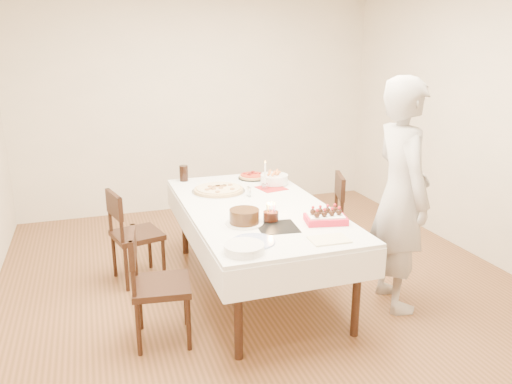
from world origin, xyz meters
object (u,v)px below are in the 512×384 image
object	(u,v)px
pizza_white	(219,190)
chair_left_savory	(137,235)
chair_left_dessert	(162,286)
pasta_bowl	(274,179)
strawberry_box	(326,218)
cola_glass	(184,173)
taper_candle	(265,175)
person	(401,196)
pizza_pepperoni	(252,176)
birthday_cake	(271,212)
dining_table	(256,248)
layer_cake	(244,217)
chair_right_savory	(319,218)

from	to	relation	value
pizza_white	chair_left_savory	bearing A→B (deg)	179.94
chair_left_dessert	pasta_bowl	size ratio (longest dim) A/B	3.18
strawberry_box	pizza_white	bearing A→B (deg)	118.10
pizza_white	cola_glass	xyz separation A→B (m)	(-0.23, 0.49, 0.06)
pasta_bowl	taper_candle	size ratio (longest dim) A/B	0.95
pizza_white	cola_glass	distance (m)	0.54
chair_left_dessert	cola_glass	bearing A→B (deg)	-99.14
person	pizza_white	size ratio (longest dim) A/B	3.74
chair_left_dessert	pizza_pepperoni	bearing A→B (deg)	-121.27
person	birthday_cake	xyz separation A→B (m)	(-1.00, 0.20, -0.09)
pizza_pepperoni	chair_left_dessert	bearing A→B (deg)	-128.90
dining_table	taper_candle	world-z (taller)	taper_candle
layer_cake	birthday_cake	distance (m)	0.21
layer_cake	chair_left_savory	bearing A→B (deg)	129.21
dining_table	pizza_white	size ratio (longest dim) A/B	4.38
strawberry_box	chair_left_savory	bearing A→B (deg)	141.32
chair_right_savory	pizza_white	distance (m)	1.02
person	cola_glass	size ratio (longest dim) A/B	11.80
person	chair_left_dessert	bearing A→B (deg)	96.91
chair_left_dessert	birthday_cake	distance (m)	0.97
cola_glass	pizza_pepperoni	bearing A→B (deg)	-10.71
pizza_pepperoni	layer_cake	bearing A→B (deg)	-110.83
pizza_white	person	bearing A→B (deg)	-42.87
chair_left_savory	pasta_bowl	xyz separation A→B (m)	(1.33, 0.09, 0.38)
chair_left_dessert	person	world-z (taller)	person
pasta_bowl	cola_glass	xyz separation A→B (m)	(-0.80, 0.39, 0.03)
pizza_white	strawberry_box	size ratio (longest dim) A/B	1.61
chair_left_savory	chair_left_dessert	xyz separation A→B (m)	(0.07, -1.04, -0.00)
cola_glass	layer_cake	xyz separation A→B (m)	(0.20, -1.37, -0.02)
chair_left_savory	cola_glass	world-z (taller)	cola_glass
person	birthday_cake	distance (m)	1.02
dining_table	chair_left_savory	bearing A→B (deg)	152.25
person	birthday_cake	bearing A→B (deg)	87.23
pizza_white	cola_glass	bearing A→B (deg)	115.04
taper_candle	pasta_bowl	bearing A→B (deg)	43.54
pasta_bowl	cola_glass	world-z (taller)	cola_glass
pasta_bowl	pizza_white	bearing A→B (deg)	-171.08
chair_right_savory	pizza_white	size ratio (longest dim) A/B	1.80
dining_table	chair_right_savory	xyz separation A→B (m)	(0.76, 0.34, 0.06)
dining_table	chair_right_savory	world-z (taller)	chair_right_savory
chair_right_savory	chair_left_savory	bearing A→B (deg)	-166.59
dining_table	chair_left_dessert	distance (m)	1.04
dining_table	pasta_bowl	size ratio (longest dim) A/B	8.08
chair_left_savory	strawberry_box	world-z (taller)	chair_left_savory
strawberry_box	person	bearing A→B (deg)	-4.02
chair_left_dessert	cola_glass	distance (m)	1.65
chair_left_dessert	layer_cake	size ratio (longest dim) A/B	2.95
taper_candle	chair_left_dessert	bearing A→B (deg)	-138.35
birthday_cake	chair_left_savory	bearing A→B (deg)	136.08
pizza_white	strawberry_box	xyz separation A→B (m)	(0.56, -1.05, 0.02)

